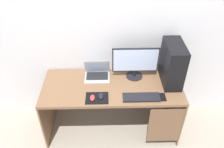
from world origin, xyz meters
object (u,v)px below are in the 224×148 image
Objects in this scene: keyboard at (141,97)px; mouse_left at (101,96)px; mouse_right at (92,98)px; cell_phone at (162,97)px; monitor at (135,62)px; pc_tower at (172,64)px; laptop at (97,73)px.

keyboard is 0.46m from mouse_left.
mouse_right reaches higher than cell_phone.
monitor is at bearing 125.99° from cell_phone.
pc_tower is at bearing 18.59° from mouse_left.
laptop is at bearing 173.08° from pc_tower.
keyboard is at bearing -38.96° from laptop.
laptop is 2.40× the size of cell_phone.
mouse_left reaches higher than cell_phone.
pc_tower is 0.55m from keyboard.
mouse_right is (-0.51, -0.40, -0.20)m from monitor.
laptop is 3.25× the size of mouse_right.
mouse_left reaches higher than keyboard.
keyboard is at bearing 0.52° from mouse_right.
laptop is 0.86m from cell_phone.
monitor is 4.32× the size of cell_phone.
monitor is 1.34× the size of keyboard.
laptop reaches higher than mouse_right.
pc_tower is 1.65× the size of laptop.
mouse_right is at bearing -141.97° from monitor.
cell_phone is (0.28, -0.39, -0.21)m from monitor.
pc_tower reaches higher than mouse_right.
pc_tower is 1.01m from mouse_right.
mouse_left is at bearing -138.01° from monitor.
laptop reaches higher than keyboard.
pc_tower is 1.22× the size of keyboard.
pc_tower reaches higher than mouse_left.
monitor is 0.53m from cell_phone.
laptop reaches higher than cell_phone.
cell_phone is (0.24, 0.01, -0.01)m from keyboard.
mouse_left and mouse_right have the same top height.
cell_phone is at bearing -1.13° from mouse_left.
cell_phone is at bearing -28.34° from laptop.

